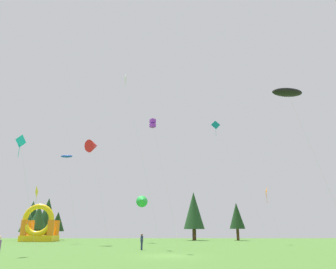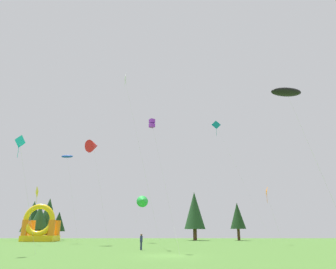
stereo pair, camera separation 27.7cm
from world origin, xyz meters
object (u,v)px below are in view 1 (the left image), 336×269
object	(u,v)px
kite_yellow_diamond	(38,193)
kite_blue_parafoil	(67,156)
kite_green_delta	(142,201)
kite_red_delta	(93,146)
kite_white_diamond	(125,80)
kite_cyan_diamond	(20,143)
kite_orange_diamond	(266,192)
person_midfield	(142,240)
kite_black_parafoil	(287,92)
kite_purple_box	(153,124)
inflatable_blue_arch	(39,228)
kite_teal_diamond	(216,126)

from	to	relation	value
kite_yellow_diamond	kite_blue_parafoil	size ratio (longest dim) A/B	0.54
kite_green_delta	kite_red_delta	xyz separation A→B (m)	(-7.55, -6.61, 7.99)
kite_white_diamond	kite_red_delta	distance (m)	12.69
kite_cyan_diamond	kite_orange_diamond	bearing A→B (deg)	34.84
person_midfield	kite_white_diamond	bearing A→B (deg)	-116.18
kite_orange_diamond	kite_black_parafoil	xyz separation A→B (m)	(-4.60, -23.16, 6.07)
kite_purple_box	inflatable_blue_arch	size ratio (longest dim) A/B	1.98
kite_red_delta	kite_black_parafoil	bearing A→B (deg)	-45.39
kite_green_delta	kite_cyan_diamond	world-z (taller)	kite_cyan_diamond
kite_blue_parafoil	person_midfield	world-z (taller)	kite_blue_parafoil
kite_yellow_diamond	person_midfield	world-z (taller)	kite_yellow_diamond
kite_purple_box	inflatable_blue_arch	world-z (taller)	kite_purple_box
kite_cyan_diamond	kite_blue_parafoil	distance (m)	25.87
kite_purple_box	kite_cyan_diamond	distance (m)	13.19
kite_green_delta	kite_blue_parafoil	bearing A→B (deg)	-174.27
kite_yellow_diamond	kite_cyan_diamond	size ratio (longest dim) A/B	0.77
kite_blue_parafoil	person_midfield	distance (m)	27.20
kite_purple_box	kite_blue_parafoil	bearing A→B (deg)	126.53
person_midfield	kite_red_delta	bearing A→B (deg)	-117.30
inflatable_blue_arch	kite_purple_box	bearing A→B (deg)	-52.83
kite_yellow_diamond	kite_white_diamond	xyz separation A→B (m)	(13.04, -6.83, 14.93)
kite_blue_parafoil	person_midfield	xyz separation A→B (m)	(14.89, -18.38, -13.43)
kite_yellow_diamond	kite_black_parafoil	distance (m)	36.98
kite_red_delta	person_midfield	distance (m)	21.18
kite_green_delta	kite_blue_parafoil	xyz separation A→B (m)	(-13.37, -1.34, 7.48)
kite_green_delta	person_midfield	bearing A→B (deg)	-85.57
kite_purple_box	kite_cyan_diamond	xyz separation A→B (m)	(-12.31, -3.55, -3.13)
kite_white_diamond	kite_purple_box	size ratio (longest dim) A/B	1.70
kite_black_parafoil	inflatable_blue_arch	distance (m)	51.44
kite_green_delta	kite_black_parafoil	xyz separation A→B (m)	(14.93, -29.39, 6.84)
person_midfield	inflatable_blue_arch	distance (m)	34.05
kite_orange_diamond	kite_purple_box	xyz separation A→B (m)	(-16.86, -16.75, 5.31)
kite_yellow_diamond	kite_blue_parafoil	distance (m)	10.06
kite_blue_parafoil	kite_orange_diamond	bearing A→B (deg)	-8.45
kite_teal_diamond	kite_green_delta	size ratio (longest dim) A/B	2.90
kite_cyan_diamond	kite_white_diamond	bearing A→B (deg)	55.17
kite_yellow_diamond	kite_blue_parafoil	world-z (taller)	kite_blue_parafoil
kite_orange_diamond	kite_white_diamond	distance (m)	27.28
kite_white_diamond	kite_green_delta	bearing A→B (deg)	83.45
kite_cyan_diamond	person_midfield	xyz separation A→B (m)	(11.17, 6.82, -8.91)
kite_black_parafoil	kite_purple_box	distance (m)	13.86
kite_black_parafoil	kite_cyan_diamond	size ratio (longest dim) A/B	1.37
kite_purple_box	inflatable_blue_arch	bearing A→B (deg)	127.17
kite_teal_diamond	kite_blue_parafoil	world-z (taller)	kite_teal_diamond
kite_yellow_diamond	person_midfield	distance (m)	20.87
kite_white_diamond	kite_teal_diamond	bearing A→B (deg)	52.59
kite_orange_diamond	inflatable_blue_arch	xyz separation A→B (m)	(-39.39, 12.96, -5.33)
kite_teal_diamond	kite_white_diamond	xyz separation A→B (m)	(-16.05, -20.98, -0.21)
kite_yellow_diamond	kite_orange_diamond	size ratio (longest dim) A/B	0.96
person_midfield	kite_black_parafoil	bearing A→B (deg)	82.19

